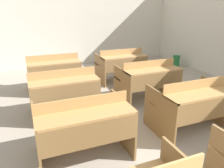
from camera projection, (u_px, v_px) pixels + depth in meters
wall_back at (75, 22)px, 6.92m from camera, size 6.61×0.06×2.70m
bench_second_left at (83, 124)px, 2.71m from camera, size 1.14×0.80×0.83m
bench_second_right at (192, 103)px, 3.30m from camera, size 1.14×0.80×0.83m
bench_third_left at (64, 90)px, 3.82m from camera, size 1.14×0.80×0.83m
bench_third_right at (148, 78)px, 4.44m from camera, size 1.14×0.80×0.83m
bench_back_left at (54, 70)px, 4.98m from camera, size 1.14×0.80×0.83m
bench_back_right at (121, 64)px, 5.57m from camera, size 1.14×0.80×0.83m
wastepaper_bin at (176, 61)px, 7.06m from camera, size 0.22×0.22×0.35m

